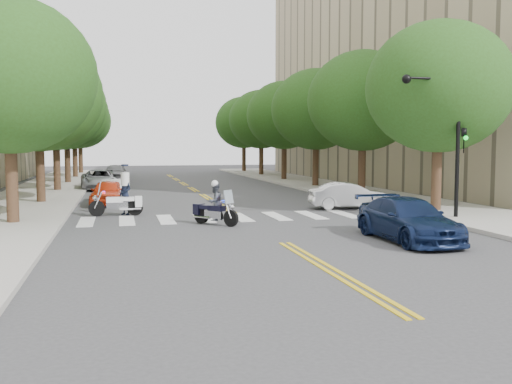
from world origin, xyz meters
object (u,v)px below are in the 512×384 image
object	(u,v)px
officer_standing	(125,195)
sedan_blue	(408,220)
convertible	(349,196)
motorcycle_parked	(121,204)
motorcycle_police	(214,205)

from	to	relation	value
officer_standing	sedan_blue	distance (m)	12.43
officer_standing	convertible	distance (m)	10.39
motorcycle_parked	officer_standing	distance (m)	0.50
motorcycle_police	sedan_blue	world-z (taller)	motorcycle_police
motorcycle_parked	convertible	bearing A→B (deg)	-88.12
motorcycle_parked	sedan_blue	size ratio (longest dim) A/B	0.49
sedan_blue	motorcycle_police	bearing A→B (deg)	136.03
motorcycle_police	motorcycle_parked	xyz separation A→B (m)	(-3.42, 3.70, -0.25)
motorcycle_police	officer_standing	size ratio (longest dim) A/B	0.99
motorcycle_police	officer_standing	xyz separation A→B (m)	(-3.22, 3.96, 0.13)
motorcycle_police	convertible	xyz separation A→B (m)	(7.17, 3.96, -0.13)
officer_standing	convertible	bearing A→B (deg)	50.98
motorcycle_police	officer_standing	bearing A→B (deg)	-90.69
motorcycle_parked	officer_standing	world-z (taller)	officer_standing
convertible	sedan_blue	xyz separation A→B (m)	(-1.81, -9.00, 0.05)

